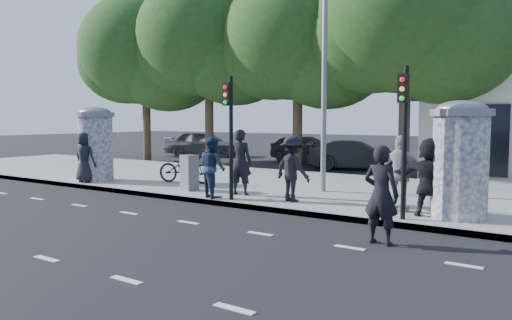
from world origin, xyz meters
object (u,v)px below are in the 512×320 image
Objects in this scene: car_mid at (304,150)px; bicycle at (185,168)px; traffic_pole_far at (404,126)px; ped_f at (429,177)px; street_lamp at (324,38)px; ped_b at (240,162)px; ped_d at (293,169)px; man_road at (381,195)px; car_right at (357,155)px; cabinet_left at (189,173)px; ped_c at (213,167)px; cabinet_right at (446,188)px; ad_column_left at (96,142)px; ped_a at (85,157)px; traffic_pole_near at (230,125)px; ped_e at (401,174)px; ad_column_right at (460,157)px; car_left at (203,143)px.

bicycle is at bearing -152.21° from car_mid.
ped_f is at bearing 62.04° from traffic_pole_far.
ped_b is at bearing -131.09° from street_lamp.
ped_d is 4.29m from man_road.
traffic_pole_far reaches higher than ped_b.
car_right is (-5.90, 12.92, -0.28)m from man_road.
ped_c is at bearing -8.12° from cabinet_left.
street_lamp is 6.57× the size of cabinet_right.
ad_column_left reaches higher than cabinet_right.
ped_a is at bearing -80.11° from ad_column_left.
ped_b is 5.75m from cabinet_right.
traffic_pole_far is 1.75× the size of ped_b.
car_right reaches higher than bicycle.
ped_f is 0.43× the size of car_mid.
ad_column_left is 1.49× the size of ped_d.
ped_c is 0.95× the size of ped_f.
traffic_pole_near reaches higher than car_right.
ped_f is 0.95× the size of man_road.
ped_b is 1.02× the size of man_road.
cabinet_left is (-1.51, 0.70, -0.31)m from ped_c.
ped_e is (11.05, 0.22, -0.46)m from ad_column_left.
traffic_pole_far is 1.69× the size of bicycle.
traffic_pole_far is at bearing 108.83° from ped_e.
car_right is at bearing 94.79° from traffic_pole_near.
man_road reaches higher than car_right.
ped_a is 1.00× the size of ped_d.
ped_d is at bearing -32.46° from man_road.
ad_column_left is at bearing -7.55° from ped_f.
ad_column_right is 0.80m from ped_f.
ped_d is at bearing 171.96° from car_right.
ped_d is (2.19, 0.73, 0.02)m from ped_c.
ad_column_left reaches higher than ped_b.
ped_d is (8.13, 0.08, -0.50)m from ad_column_left.
ad_column_right is 0.78× the size of traffic_pole_far.
ped_c is at bearing 175.07° from traffic_pole_near.
ped_c is 0.94× the size of ped_e.
street_lamp is at bearing -145.22° from ped_b.
street_lamp reaches higher than ad_column_left.
car_mid is at bearing -116.35° from car_left.
cabinet_right is (0.24, 0.52, -0.30)m from ped_f.
traffic_pole_near is 4.07m from street_lamp.
car_left is (-16.97, 14.90, -0.12)m from man_road.
street_lamp reaches higher than ped_c.
ped_f reaches higher than car_mid.
car_mid is (-10.37, 11.66, -0.85)m from ad_column_right.
ped_c reaches higher than cabinet_left.
ad_column_right reaches higher than ped_a.
man_road is 7.58m from cabinet_left.
ped_e is at bearing -148.75° from car_left.
ped_a is (0.10, -0.55, -0.50)m from ad_column_left.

